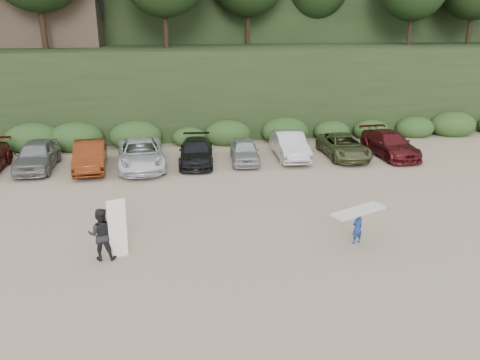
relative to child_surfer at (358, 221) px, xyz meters
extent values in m
plane|color=tan|center=(-3.55, 1.16, -0.92)|extent=(120.00, 120.00, 0.00)
cube|color=black|center=(-3.55, 23.16, 2.08)|extent=(80.00, 14.00, 6.00)
cube|color=black|center=(-3.55, 41.16, 7.08)|extent=(90.00, 30.00, 16.00)
cube|color=#2B491E|center=(-4.10, 15.66, -0.32)|extent=(46.20, 2.00, 1.20)
cube|color=brown|center=(-15.55, 25.16, 7.08)|extent=(8.00, 6.00, 4.00)
imported|color=gray|center=(-14.09, 11.54, -0.11)|extent=(1.98, 4.79, 1.62)
imported|color=#61250E|center=(-11.17, 11.04, -0.14)|extent=(2.02, 4.83, 1.55)
imported|color=silver|center=(-8.38, 11.00, -0.15)|extent=(2.99, 5.74, 1.54)
imported|color=black|center=(-5.24, 11.29, -0.24)|extent=(2.29, 4.86, 1.37)
imported|color=#A6A6AB|center=(-2.41, 11.16, -0.25)|extent=(1.93, 4.09, 1.35)
imported|color=beige|center=(0.41, 11.53, -0.14)|extent=(1.81, 4.80, 1.56)
imported|color=#4B522F|center=(3.70, 11.23, -0.25)|extent=(2.30, 4.89, 1.35)
imported|color=#4E1116|center=(6.61, 11.06, -0.19)|extent=(2.34, 5.16, 1.47)
imported|color=navy|center=(0.00, 0.00, -0.30)|extent=(0.52, 0.41, 1.24)
cube|color=beige|center=(0.00, 0.00, 0.39)|extent=(2.32, 1.50, 0.09)
imported|color=black|center=(-9.25, 0.23, 0.03)|extent=(0.97, 0.78, 1.89)
cube|color=white|center=(-8.69, 0.19, 0.20)|extent=(0.69, 0.48, 2.23)
camera|label=1|loc=(-6.77, -15.01, 7.06)|focal=35.00mm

